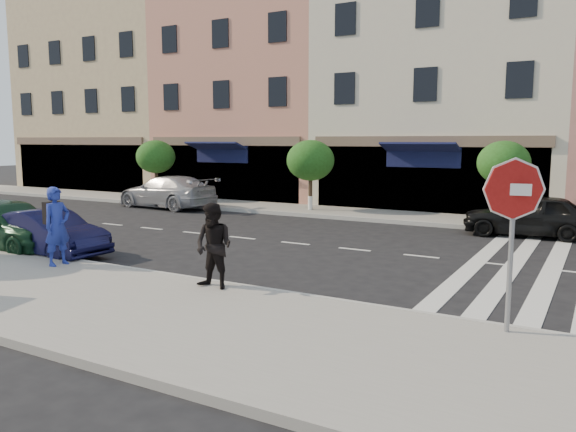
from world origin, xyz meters
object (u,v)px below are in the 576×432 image
object	(u,v)px
stop_sign	(513,208)
photographer	(57,226)
car_far_left	(167,192)
car_near_left	(8,223)
car_near_mid	(49,233)
car_far_mid	(530,215)
walker	(214,246)

from	to	relation	value
stop_sign	photographer	distance (m)	10.43
car_far_left	car_near_left	bearing A→B (deg)	21.83
car_near_left	car_far_left	distance (m)	10.50
car_near_mid	car_far_mid	bearing A→B (deg)	-45.38
photographer	car_near_mid	bearing A→B (deg)	60.02
walker	car_near_mid	bearing A→B (deg)	172.36
stop_sign	car_far_mid	distance (m)	10.94
car_near_mid	photographer	bearing A→B (deg)	-118.71
car_near_left	car_near_mid	world-z (taller)	car_near_left
stop_sign	car_near_mid	bearing A→B (deg)	167.76
stop_sign	car_near_left	xyz separation A→B (m)	(-14.04, 0.85, -1.39)
walker	car_near_mid	xyz separation A→B (m)	(-6.48, 1.00, -0.41)
car_far_mid	car_far_left	bearing A→B (deg)	-95.21
car_far_left	car_far_mid	xyz separation A→B (m)	(15.98, -0.14, -0.05)
car_near_mid	car_far_mid	distance (m)	15.05
walker	car_near_left	size ratio (longest dim) A/B	0.40
walker	car_far_left	size ratio (longest dim) A/B	0.34
car_far_left	car_far_mid	distance (m)	15.99
stop_sign	photographer	xyz separation A→B (m)	(-10.37, -0.28, -1.04)
car_near_mid	car_far_left	distance (m)	11.14
walker	car_near_left	xyz separation A→B (m)	(-8.33, 1.00, -0.27)
car_far_left	photographer	bearing A→B (deg)	36.18
car_near_mid	car_far_mid	world-z (taller)	car_far_mid
stop_sign	car_near_left	size ratio (longest dim) A/B	0.62
photographer	walker	size ratio (longest dim) A/B	1.09
walker	car_far_mid	bearing A→B (deg)	67.49
walker	car_near_left	bearing A→B (deg)	174.29
photographer	car_far_left	bearing A→B (deg)	32.03
car_near_left	photographer	bearing A→B (deg)	-107.45
stop_sign	walker	bearing A→B (deg)	173.27
car_near_left	car_far_mid	world-z (taller)	car_near_left
car_far_left	walker	bearing A→B (deg)	51.26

